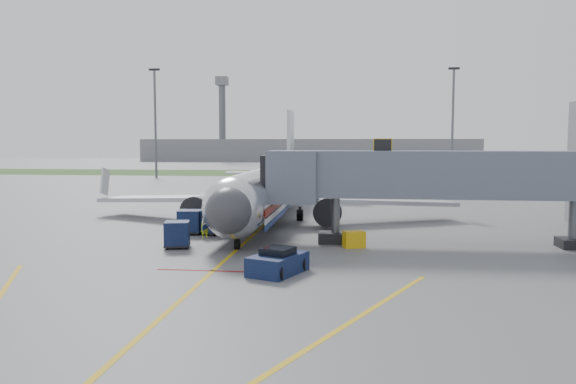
# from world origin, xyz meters

# --- Properties ---
(ground) EXTENTS (400.00, 400.00, 0.00)m
(ground) POSITION_xyz_m (0.00, 0.00, 0.00)
(ground) COLOR #565659
(ground) RESTS_ON ground
(grass_strip) EXTENTS (300.00, 25.00, 0.01)m
(grass_strip) POSITION_xyz_m (0.00, 90.00, 0.01)
(grass_strip) COLOR #2D4C1E
(grass_strip) RESTS_ON ground
(apron_markings) EXTENTS (21.52, 50.00, 0.01)m
(apron_markings) POSITION_xyz_m (0.00, -7.40, 0.00)
(apron_markings) COLOR gold
(apron_markings) RESTS_ON ground
(airliner) EXTENTS (32.10, 35.67, 10.25)m
(airliner) POSITION_xyz_m (0.00, 15.25, 2.65)
(airliner) COLOR silver
(airliner) RESTS_ON ground
(jet_bridge) EXTENTS (25.30, 4.00, 6.90)m
(jet_bridge) POSITION_xyz_m (12.86, 5.00, 4.47)
(jet_bridge) COLOR slate
(jet_bridge) RESTS_ON ground
(light_mast_left) EXTENTS (2.00, 0.44, 20.40)m
(light_mast_left) POSITION_xyz_m (-30.00, 70.00, 10.78)
(light_mast_left) COLOR #595B60
(light_mast_left) RESTS_ON ground
(light_mast_right) EXTENTS (2.00, 0.44, 20.40)m
(light_mast_right) POSITION_xyz_m (25.00, 75.00, 10.78)
(light_mast_right) COLOR #595B60
(light_mast_right) RESTS_ON ground
(distant_terminal) EXTENTS (120.00, 14.00, 8.00)m
(distant_terminal) POSITION_xyz_m (-10.00, 170.00, 4.00)
(distant_terminal) COLOR slate
(distant_terminal) RESTS_ON ground
(control_tower) EXTENTS (4.00, 4.00, 30.00)m
(control_tower) POSITION_xyz_m (-40.00, 165.00, 17.33)
(control_tower) COLOR #595B60
(control_tower) RESTS_ON ground
(pushback_tug) EXTENTS (3.05, 3.73, 1.34)m
(pushback_tug) POSITION_xyz_m (3.41, -4.15, 0.56)
(pushback_tug) COLOR #0B1033
(pushback_tug) RESTS_ON ground
(baggage_cart_a) EXTENTS (2.13, 2.13, 1.75)m
(baggage_cart_a) POSITION_xyz_m (-3.00, 7.44, 0.89)
(baggage_cart_a) COLOR #0B1033
(baggage_cart_a) RESTS_ON ground
(baggage_cart_b) EXTENTS (1.86, 1.86, 1.68)m
(baggage_cart_b) POSITION_xyz_m (-3.87, 2.03, 0.86)
(baggage_cart_b) COLOR #0B1033
(baggage_cart_b) RESTS_ON ground
(baggage_cart_c) EXTENTS (1.80, 1.80, 1.75)m
(baggage_cart_c) POSITION_xyz_m (-4.66, 7.33, 0.89)
(baggage_cart_c) COLOR #0B1033
(baggage_cart_c) RESTS_ON ground
(belt_loader) EXTENTS (2.43, 4.23, 2.00)m
(belt_loader) POSITION_xyz_m (-2.51, 10.68, 0.50)
(belt_loader) COLOR #0B1033
(belt_loader) RESTS_ON ground
(ground_power_cart) EXTENTS (1.52, 1.25, 1.05)m
(ground_power_cart) POSITION_xyz_m (7.23, 3.47, 0.52)
(ground_power_cart) COLOR gold
(ground_power_cart) RESTS_ON ground
(ramp_worker) EXTENTS (0.65, 0.54, 1.53)m
(ramp_worker) POSITION_xyz_m (-3.07, 5.71, 0.76)
(ramp_worker) COLOR #C3D819
(ramp_worker) RESTS_ON ground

